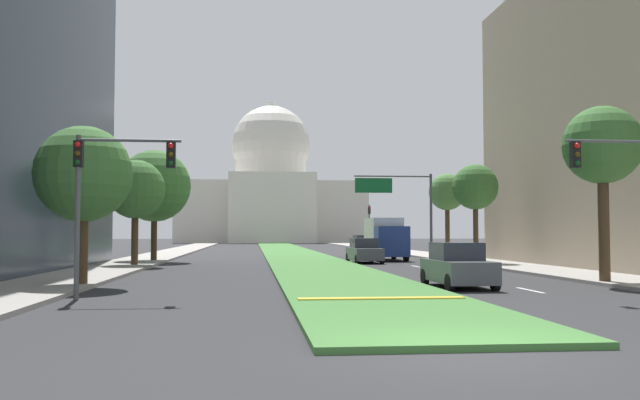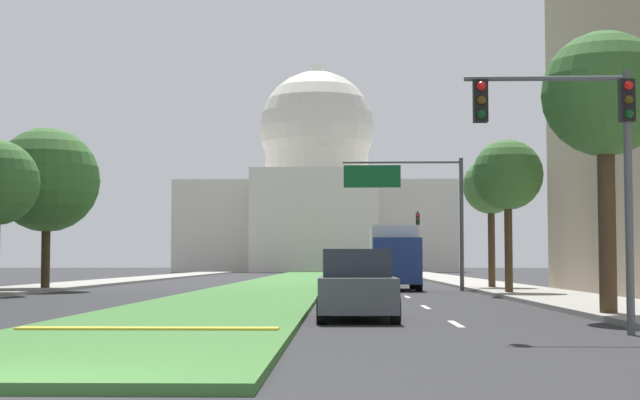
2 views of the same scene
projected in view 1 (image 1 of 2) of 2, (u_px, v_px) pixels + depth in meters
ground_plane at (286, 251)px, 76.07m from camera, size 284.07×284.07×0.00m
grass_median at (289, 252)px, 69.66m from camera, size 5.54×116.21×0.14m
median_curb_nose at (381, 298)px, 20.12m from camera, size 4.99×0.50×0.04m
lane_dashes_right at (397, 262)px, 47.35m from camera, size 0.16×49.04×0.01m
sidewalk_left at (165, 254)px, 62.06m from camera, size 4.00×116.21×0.15m
sidewalk_right at (417, 254)px, 64.43m from camera, size 4.00×116.21×0.15m
capitol_building at (271, 191)px, 140.05m from camera, size 37.74×25.20×29.19m
traffic_light_near_left at (105, 179)px, 21.39m from camera, size 3.34×0.35×5.20m
traffic_light_near_right at (636, 180)px, 21.77m from camera, size 3.34×0.35×5.20m
traffic_light_far_right at (369, 222)px, 76.15m from camera, size 0.28×0.35×5.20m
overhead_guide_sign at (402, 198)px, 50.48m from camera, size 5.93×0.20×6.50m
street_tree_left_near at (84, 175)px, 26.19m from camera, size 3.73×3.73×6.25m
street_tree_right_near at (602, 147)px, 27.54m from camera, size 3.18×3.18×7.27m
street_tree_left_mid at (135, 190)px, 41.79m from camera, size 3.65×3.65×6.61m
street_tree_right_mid at (475, 188)px, 44.13m from camera, size 2.98×2.98×6.57m
street_tree_left_far at (155, 186)px, 48.09m from camera, size 5.12×5.12×7.97m
street_tree_right_far at (447, 193)px, 52.27m from camera, size 2.84×2.84×6.65m
sedan_lead_stopped at (457, 266)px, 26.01m from camera, size 1.96×4.26×1.73m
sedan_midblock at (364, 251)px, 46.78m from camera, size 2.02×4.60×1.70m
sedan_distant at (364, 246)px, 59.25m from camera, size 1.88×4.57×1.87m
box_truck_delivery at (385, 238)px, 51.48m from camera, size 2.40×6.40×3.20m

